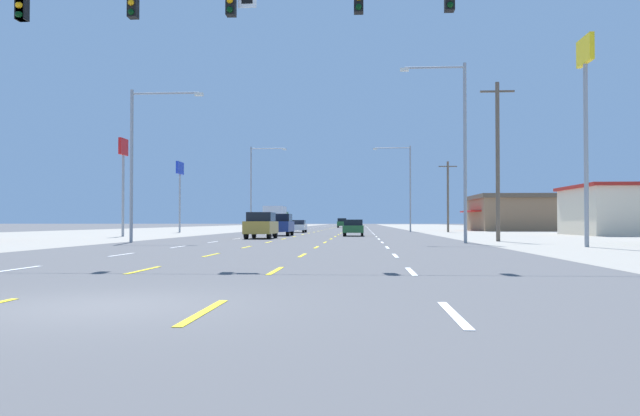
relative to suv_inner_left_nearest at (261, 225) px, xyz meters
name	(u,v)px	position (x,y,z in m)	size (l,w,h in m)	color
ground_plane	(328,232)	(3.56, 28.07, -1.03)	(572.00, 572.00, 0.00)	#4C4C4F
lot_apron_left	(125,232)	(-21.19, 28.07, -1.02)	(28.00, 440.00, 0.01)	gray
lot_apron_right	(539,232)	(28.31, 28.07, -1.02)	(28.00, 440.00, 0.01)	gray
lane_markings	(339,229)	(3.56, 66.57, -1.02)	(10.64, 227.60, 0.01)	white
signal_span_wire	(225,73)	(3.20, -27.38, 5.03)	(26.73, 0.53, 9.83)	brown
suv_inner_left_nearest	(261,225)	(0.00, 0.00, 0.00)	(1.98, 4.90, 1.98)	#B28C33
sedan_inner_right_near	(353,228)	(6.84, 8.81, -0.27)	(1.80, 4.50, 1.46)	#235B2D
suv_inner_left_mid	(281,224)	(0.24, 9.67, 0.00)	(1.98, 4.90, 1.98)	navy
sedan_inner_left_midfar	(298,226)	(0.17, 26.02, -0.27)	(1.80, 4.50, 1.46)	white
box_truck_far_left_far	(276,217)	(-3.49, 33.81, 0.81)	(2.40, 7.20, 3.23)	#235B2D
suv_center_turn_farther	(342,223)	(3.48, 86.09, 0.00)	(1.98, 4.90, 1.98)	#235B2D
storefront_right_row_1	(618,210)	(31.79, 14.10, 1.35)	(8.63, 11.51, 4.71)	beige
storefront_right_row_2	(520,213)	(29.83, 43.25, 1.50)	(14.17, 14.29, 5.00)	#8C6B4C
pole_sign_left_row_1	(123,165)	(-12.89, 5.71, 5.14)	(0.24, 1.70, 8.43)	gray
pole_sign_left_row_2	(180,178)	(-13.92, 26.23, 5.47)	(0.24, 2.55, 8.36)	gray
pole_sign_right_row_0	(585,93)	(18.87, -14.66, 6.75)	(0.24, 1.98, 10.63)	gray
streetlight_left_row_0	(140,153)	(-6.09, -9.27, 4.51)	(4.57, 0.26, 9.43)	gray
streetlight_right_row_0	(459,140)	(13.36, -9.27, 5.12)	(3.93, 0.26, 10.77)	gray
streetlight_left_row_1	(255,182)	(-6.13, 32.91, 5.28)	(4.68, 0.26, 10.89)	gray
streetlight_right_row_1	(406,182)	(13.24, 32.91, 5.27)	(4.78, 0.26, 10.86)	gray
utility_pole_right_row_0	(498,159)	(16.37, -5.73, 4.35)	(2.20, 0.26, 10.35)	brown
utility_pole_right_row_1	(448,195)	(17.98, 29.74, 3.44)	(2.20, 0.26, 8.55)	brown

